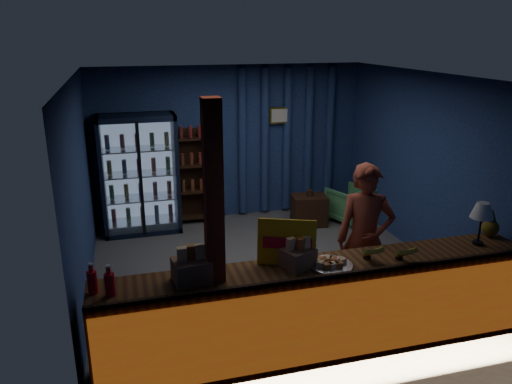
{
  "coord_description": "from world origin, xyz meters",
  "views": [
    {
      "loc": [
        -1.78,
        -5.96,
        3.11
      ],
      "look_at": [
        -0.2,
        -0.2,
        1.18
      ],
      "focal_mm": 35.0,
      "sensor_mm": 36.0,
      "label": 1
    }
  ],
  "objects_px": {
    "green_chair": "(350,204)",
    "table_lamp": "(482,212)",
    "shopkeeper": "(365,240)",
    "pastry_tray": "(331,264)"
  },
  "relations": [
    {
      "from": "green_chair",
      "to": "pastry_tray",
      "type": "bearing_deg",
      "value": 39.08
    },
    {
      "from": "green_chair",
      "to": "pastry_tray",
      "type": "relative_size",
      "value": 1.52
    },
    {
      "from": "green_chair",
      "to": "table_lamp",
      "type": "bearing_deg",
      "value": 65.89
    },
    {
      "from": "shopkeeper",
      "to": "green_chair",
      "type": "bearing_deg",
      "value": 88.68
    },
    {
      "from": "green_chair",
      "to": "pastry_tray",
      "type": "height_order",
      "value": "pastry_tray"
    },
    {
      "from": "shopkeeper",
      "to": "pastry_tray",
      "type": "bearing_deg",
      "value": -115.35
    },
    {
      "from": "shopkeeper",
      "to": "table_lamp",
      "type": "xyz_separation_m",
      "value": [
        1.02,
        -0.59,
        0.44
      ]
    },
    {
      "from": "shopkeeper",
      "to": "pastry_tray",
      "type": "distance_m",
      "value": 0.96
    },
    {
      "from": "shopkeeper",
      "to": "table_lamp",
      "type": "height_order",
      "value": "shopkeeper"
    },
    {
      "from": "shopkeeper",
      "to": "green_chair",
      "type": "height_order",
      "value": "shopkeeper"
    }
  ]
}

